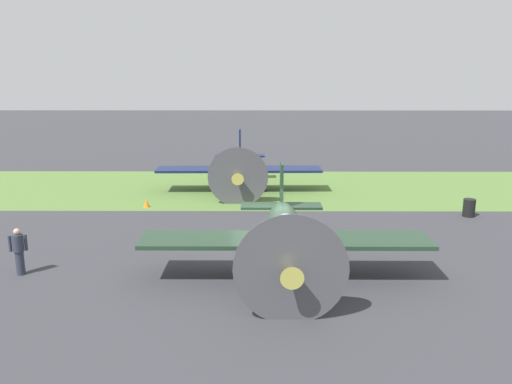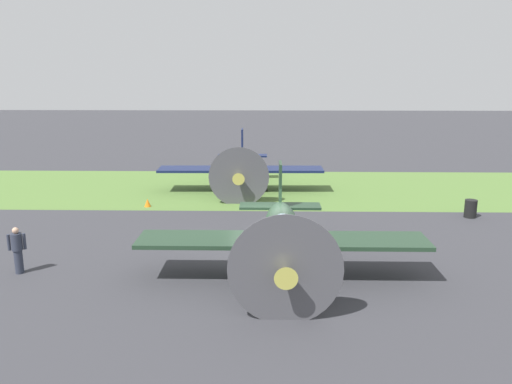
{
  "view_description": "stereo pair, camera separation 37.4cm",
  "coord_description": "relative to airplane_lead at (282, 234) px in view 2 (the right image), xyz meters",
  "views": [
    {
      "loc": [
        0.19,
        19.4,
        7.11
      ],
      "look_at": [
        0.34,
        -4.89,
        1.42
      ],
      "focal_mm": 35.88,
      "sensor_mm": 36.0,
      "label": 1
    },
    {
      "loc": [
        -0.18,
        19.39,
        7.11
      ],
      "look_at": [
        0.34,
        -4.89,
        1.42
      ],
      "focal_mm": 35.88,
      "sensor_mm": 36.0,
      "label": 2
    }
  ],
  "objects": [
    {
      "name": "runway_marker_cone",
      "position": [
        7.02,
        -9.4,
        -1.31
      ],
      "size": [
        0.36,
        0.36,
        0.44
      ],
      "primitive_type": "cone",
      "color": "orange",
      "rests_on": "ground"
    },
    {
      "name": "ground_crew_chief",
      "position": [
        9.52,
        0.09,
        -0.62
      ],
      "size": [
        0.61,
        0.38,
        1.73
      ],
      "rotation": [
        0.0,
        0.0,
        0.28
      ],
      "color": "#2D3342",
      "rests_on": "ground"
    },
    {
      "name": "grass_verge",
      "position": [
        0.74,
        -14.1,
        -1.52
      ],
      "size": [
        120.0,
        11.0,
        0.01
      ],
      "primitive_type": "cube",
      "color": "#567A38",
      "rests_on": "ground"
    },
    {
      "name": "ground_plane",
      "position": [
        0.74,
        -2.06,
        -1.53
      ],
      "size": [
        160.0,
        160.0,
        0.0
      ],
      "primitive_type": "plane",
      "color": "#38383D"
    },
    {
      "name": "airplane_wingman",
      "position": [
        2.16,
        -13.57,
        -0.02
      ],
      "size": [
        10.03,
        7.97,
        3.59
      ],
      "rotation": [
        0.0,
        0.0,
        0.02
      ],
      "color": "#141E47",
      "rests_on": "ground"
    },
    {
      "name": "airplane_lead",
      "position": [
        0.0,
        0.0,
        0.0
      ],
      "size": [
        10.16,
        8.1,
        3.65
      ],
      "rotation": [
        0.0,
        0.0,
        -0.0
      ],
      "color": "#233D28",
      "rests_on": "ground"
    },
    {
      "name": "fuel_drum",
      "position": [
        -9.69,
        -7.67,
        -1.08
      ],
      "size": [
        0.6,
        0.6,
        0.9
      ],
      "primitive_type": "cylinder",
      "color": "black",
      "rests_on": "ground"
    }
  ]
}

